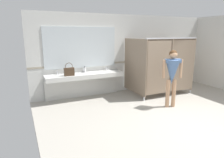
# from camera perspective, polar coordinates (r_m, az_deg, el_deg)

# --- Properties ---
(ground_plane) EXTENTS (6.97, 6.79, 0.10)m
(ground_plane) POSITION_cam_1_polar(r_m,az_deg,el_deg) (5.26, 22.51, -11.73)
(ground_plane) COLOR #9E998E
(wall_back) EXTENTS (6.97, 0.12, 2.69)m
(wall_back) POSITION_cam_1_polar(r_m,az_deg,el_deg) (7.32, 5.01, 7.34)
(wall_back) COLOR silver
(wall_back) RESTS_ON ground_plane
(wall_back_tile_band) EXTENTS (6.97, 0.01, 0.06)m
(wall_back_tile_band) POSITION_cam_1_polar(r_m,az_deg,el_deg) (7.30, 5.21, 4.98)
(wall_back_tile_band) COLOR #9E937F
(wall_back_tile_band) RESTS_ON wall_back
(vanity_counter) EXTENTS (2.45, 0.57, 0.93)m
(vanity_counter) POSITION_cam_1_polar(r_m,az_deg,el_deg) (6.46, -7.98, -0.14)
(vanity_counter) COLOR silver
(vanity_counter) RESTS_ON ground_plane
(mirror_panel) EXTENTS (2.35, 0.02, 1.29)m
(mirror_panel) POSITION_cam_1_polar(r_m,az_deg,el_deg) (6.51, -8.81, 8.93)
(mirror_panel) COLOR silver
(mirror_panel) RESTS_ON wall_back
(bathroom_stalls) EXTENTS (2.01, 1.36, 1.93)m
(bathroom_stalls) POSITION_cam_1_polar(r_m,az_deg,el_deg) (7.01, 14.17, 4.00)
(bathroom_stalls) COLOR #84705B
(bathroom_stalls) RESTS_ON ground_plane
(person_standing) EXTENTS (0.54, 0.51, 1.62)m
(person_standing) POSITION_cam_1_polar(r_m,az_deg,el_deg) (5.75, 16.87, 2.00)
(person_standing) COLOR tan
(person_standing) RESTS_ON ground_plane
(handbag) EXTENTS (0.30, 0.11, 0.39)m
(handbag) POSITION_cam_1_polar(r_m,az_deg,el_deg) (6.04, -12.19, 2.17)
(handbag) COLOR #3F2D1E
(handbag) RESTS_ON vanity_counter
(soap_dispenser) EXTENTS (0.07, 0.07, 0.19)m
(soap_dispenser) POSITION_cam_1_polar(r_m,az_deg,el_deg) (6.50, -7.81, 2.62)
(soap_dispenser) COLOR white
(soap_dispenser) RESTS_ON vanity_counter
(floor_drain_cover) EXTENTS (0.14, 0.14, 0.01)m
(floor_drain_cover) POSITION_cam_1_polar(r_m,az_deg,el_deg) (5.04, 27.40, -12.65)
(floor_drain_cover) COLOR #B7BABF
(floor_drain_cover) RESTS_ON ground_plane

